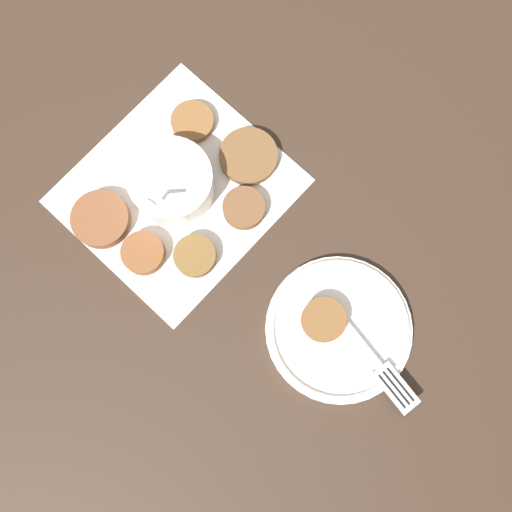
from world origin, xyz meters
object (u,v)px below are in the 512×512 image
sauce_bowl (172,184)px  fork (379,367)px  serving_plate (339,329)px  fritter_on_plate (324,320)px

sauce_bowl → fork: size_ratio=0.73×
sauce_bowl → serving_plate: (0.04, 0.30, -0.02)m
fritter_on_plate → fork: 0.09m
serving_plate → fork: fork is taller
sauce_bowl → serving_plate: sauce_bowl is taller
fritter_on_plate → serving_plate: bearing=97.7°
sauce_bowl → fritter_on_plate: (0.04, 0.27, -0.00)m
sauce_bowl → serving_plate: 0.30m
fritter_on_plate → fork: size_ratio=0.34×
sauce_bowl → fritter_on_plate: sauce_bowl is taller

